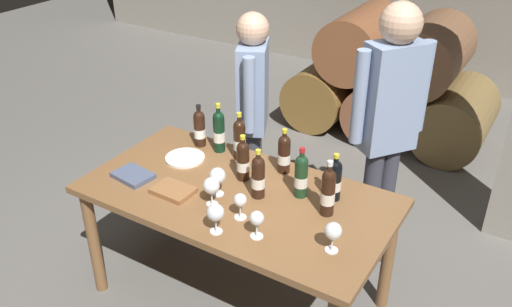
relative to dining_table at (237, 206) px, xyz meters
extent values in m
plane|color=#66635E|center=(0.00, 0.00, -0.67)|extent=(14.00, 14.00, 0.00)
cylinder|color=brown|center=(-0.63, 2.60, -0.37)|extent=(0.60, 0.90, 0.60)
cylinder|color=brown|center=(0.00, 2.60, -0.37)|extent=(0.60, 0.90, 0.60)
cylinder|color=brown|center=(0.63, 2.60, -0.37)|extent=(0.60, 0.90, 0.60)
cylinder|color=brown|center=(-0.32, 2.60, 0.18)|extent=(0.60, 0.90, 0.60)
cylinder|color=brown|center=(0.32, 2.60, 0.18)|extent=(0.60, 0.90, 0.60)
cube|color=brown|center=(0.00, 0.00, 0.07)|extent=(1.70, 0.90, 0.04)
cylinder|color=brown|center=(-0.77, -0.39, -0.31)|extent=(0.07, 0.07, 0.72)
cylinder|color=brown|center=(-0.77, 0.39, -0.31)|extent=(0.07, 0.07, 0.72)
cylinder|color=brown|center=(0.77, 0.39, -0.31)|extent=(0.07, 0.07, 0.72)
cylinder|color=black|center=(0.50, 0.08, 0.20)|extent=(0.07, 0.07, 0.22)
sphere|color=black|center=(0.50, 0.08, 0.32)|extent=(0.07, 0.07, 0.07)
cylinder|color=black|center=(0.50, 0.08, 0.34)|extent=(0.03, 0.03, 0.07)
cylinder|color=silver|center=(0.50, 0.08, 0.39)|extent=(0.03, 0.03, 0.02)
cylinder|color=silver|center=(0.50, 0.08, 0.19)|extent=(0.07, 0.07, 0.07)
cylinder|color=black|center=(-0.05, 0.14, 0.19)|extent=(0.07, 0.07, 0.19)
sphere|color=black|center=(-0.05, 0.14, 0.29)|extent=(0.07, 0.07, 0.07)
cylinder|color=black|center=(-0.05, 0.14, 0.32)|extent=(0.03, 0.03, 0.06)
cylinder|color=gold|center=(-0.05, 0.14, 0.36)|extent=(0.03, 0.03, 0.02)
cylinder|color=silver|center=(-0.05, 0.14, 0.18)|extent=(0.07, 0.07, 0.06)
cylinder|color=black|center=(-0.35, 0.34, 0.20)|extent=(0.07, 0.07, 0.22)
sphere|color=black|center=(-0.35, 0.34, 0.32)|extent=(0.07, 0.07, 0.07)
cylinder|color=black|center=(-0.35, 0.34, 0.35)|extent=(0.03, 0.03, 0.07)
cylinder|color=gold|center=(-0.35, 0.34, 0.40)|extent=(0.03, 0.03, 0.03)
cylinder|color=silver|center=(-0.35, 0.34, 0.19)|extent=(0.07, 0.07, 0.07)
cylinder|color=black|center=(0.12, 0.03, 0.19)|extent=(0.07, 0.07, 0.20)
sphere|color=black|center=(0.12, 0.03, 0.30)|extent=(0.07, 0.07, 0.07)
cylinder|color=black|center=(0.12, 0.03, 0.32)|extent=(0.03, 0.03, 0.06)
cylinder|color=gold|center=(0.12, 0.03, 0.37)|extent=(0.03, 0.03, 0.02)
cylinder|color=silver|center=(0.12, 0.03, 0.18)|extent=(0.07, 0.07, 0.06)
cylinder|color=black|center=(-0.50, 0.34, 0.19)|extent=(0.07, 0.07, 0.19)
sphere|color=black|center=(-0.50, 0.34, 0.29)|extent=(0.07, 0.07, 0.07)
cylinder|color=black|center=(-0.50, 0.34, 0.32)|extent=(0.03, 0.03, 0.06)
cylinder|color=black|center=(-0.50, 0.34, 0.36)|extent=(0.03, 0.03, 0.02)
cylinder|color=silver|center=(-0.50, 0.34, 0.18)|extent=(0.07, 0.07, 0.06)
cylinder|color=black|center=(-0.19, 0.33, 0.20)|extent=(0.07, 0.07, 0.21)
sphere|color=black|center=(-0.19, 0.33, 0.31)|extent=(0.07, 0.07, 0.07)
cylinder|color=black|center=(-0.19, 0.33, 0.34)|extent=(0.03, 0.03, 0.07)
cylinder|color=gold|center=(-0.19, 0.33, 0.38)|extent=(0.03, 0.03, 0.02)
cylinder|color=silver|center=(-0.19, 0.33, 0.19)|extent=(0.07, 0.07, 0.06)
cylinder|color=black|center=(0.11, 0.33, 0.19)|extent=(0.07, 0.07, 0.19)
sphere|color=black|center=(0.11, 0.33, 0.29)|extent=(0.07, 0.07, 0.07)
cylinder|color=black|center=(0.11, 0.33, 0.31)|extent=(0.03, 0.03, 0.06)
cylinder|color=gold|center=(0.11, 0.33, 0.36)|extent=(0.03, 0.03, 0.02)
cylinder|color=silver|center=(0.11, 0.33, 0.18)|extent=(0.07, 0.07, 0.06)
cylinder|color=#19381E|center=(0.31, 0.16, 0.19)|extent=(0.07, 0.07, 0.20)
sphere|color=#19381E|center=(0.31, 0.16, 0.30)|extent=(0.07, 0.07, 0.07)
cylinder|color=#19381E|center=(0.31, 0.16, 0.33)|extent=(0.03, 0.03, 0.06)
cylinder|color=#B21E23|center=(0.31, 0.16, 0.37)|extent=(0.03, 0.03, 0.02)
cylinder|color=silver|center=(0.31, 0.16, 0.18)|extent=(0.07, 0.07, 0.06)
cylinder|color=black|center=(0.47, 0.22, 0.19)|extent=(0.07, 0.07, 0.19)
sphere|color=black|center=(0.47, 0.22, 0.29)|extent=(0.07, 0.07, 0.07)
cylinder|color=black|center=(0.47, 0.22, 0.31)|extent=(0.03, 0.03, 0.06)
cylinder|color=gold|center=(0.47, 0.22, 0.35)|extent=(0.03, 0.03, 0.02)
cylinder|color=silver|center=(0.47, 0.22, 0.18)|extent=(0.07, 0.07, 0.06)
cylinder|color=white|center=(0.10, -0.34, 0.09)|extent=(0.06, 0.06, 0.00)
cylinder|color=white|center=(0.10, -0.34, 0.13)|extent=(0.01, 0.01, 0.07)
sphere|color=white|center=(0.10, -0.34, 0.21)|extent=(0.09, 0.09, 0.09)
cylinder|color=white|center=(0.29, -0.27, 0.09)|extent=(0.06, 0.06, 0.00)
cylinder|color=white|center=(0.29, -0.27, 0.13)|extent=(0.01, 0.01, 0.07)
sphere|color=white|center=(0.29, -0.27, 0.20)|extent=(0.07, 0.07, 0.07)
cylinder|color=white|center=(-0.08, -0.07, 0.09)|extent=(0.06, 0.06, 0.00)
cylinder|color=white|center=(-0.08, -0.07, 0.13)|extent=(0.01, 0.01, 0.07)
sphere|color=white|center=(-0.08, -0.07, 0.21)|extent=(0.09, 0.09, 0.09)
cylinder|color=white|center=(0.65, -0.18, 0.09)|extent=(0.06, 0.06, 0.00)
cylinder|color=white|center=(0.65, -0.18, 0.13)|extent=(0.01, 0.01, 0.07)
sphere|color=white|center=(0.65, -0.18, 0.21)|extent=(0.08, 0.08, 0.08)
cylinder|color=white|center=(-0.05, -0.16, 0.09)|extent=(0.06, 0.06, 0.00)
cylinder|color=white|center=(-0.05, -0.16, 0.13)|extent=(0.01, 0.01, 0.07)
sphere|color=white|center=(-0.05, -0.16, 0.21)|extent=(0.09, 0.09, 0.09)
cylinder|color=white|center=(0.14, -0.18, 0.09)|extent=(0.06, 0.06, 0.00)
cylinder|color=white|center=(0.14, -0.18, 0.13)|extent=(0.01, 0.01, 0.07)
sphere|color=white|center=(0.14, -0.18, 0.20)|extent=(0.07, 0.07, 0.07)
cube|color=#936038|center=(-0.30, -0.18, 0.11)|extent=(0.22, 0.17, 0.03)
cube|color=#4C5670|center=(-0.59, -0.18, 0.11)|extent=(0.24, 0.19, 0.03)
cylinder|color=white|center=(-0.47, 0.15, 0.10)|extent=(0.24, 0.24, 0.01)
cylinder|color=#383842|center=(0.59, 0.79, -0.24)|extent=(0.11, 0.11, 0.85)
cylinder|color=#383842|center=(0.53, 0.71, -0.24)|extent=(0.11, 0.11, 0.85)
cube|color=#8499BC|center=(0.56, 0.75, 0.51)|extent=(0.34, 0.36, 0.64)
cylinder|color=#8499BC|center=(0.69, 0.92, 0.54)|extent=(0.08, 0.08, 0.54)
cylinder|color=#8499BC|center=(0.43, 0.58, 0.54)|extent=(0.08, 0.08, 0.54)
sphere|color=tan|center=(0.56, 0.75, 0.93)|extent=(0.23, 0.23, 0.23)
cylinder|color=#383842|center=(-0.37, 0.77, -0.28)|extent=(0.11, 0.11, 0.77)
cylinder|color=#383842|center=(-0.32, 0.67, -0.28)|extent=(0.11, 0.11, 0.77)
cube|color=#8499BC|center=(-0.34, 0.72, 0.39)|extent=(0.30, 0.37, 0.58)
cylinder|color=#8499BC|center=(-0.43, 0.91, 0.42)|extent=(0.08, 0.08, 0.49)
cylinder|color=#8499BC|center=(-0.25, 0.53, 0.42)|extent=(0.08, 0.08, 0.49)
sphere|color=tan|center=(-0.34, 0.72, 0.77)|extent=(0.21, 0.21, 0.21)
camera|label=1|loc=(1.37, -2.05, 1.73)|focal=37.92mm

